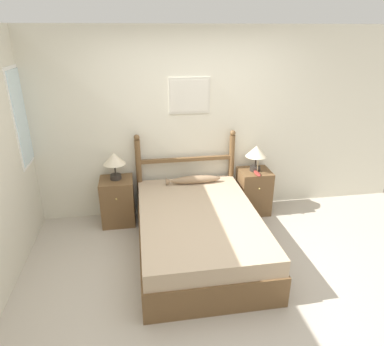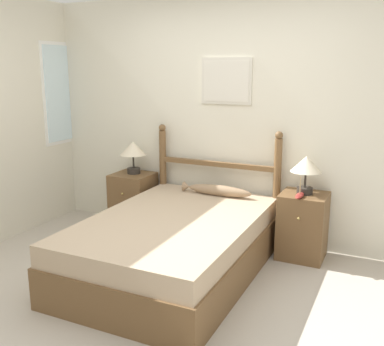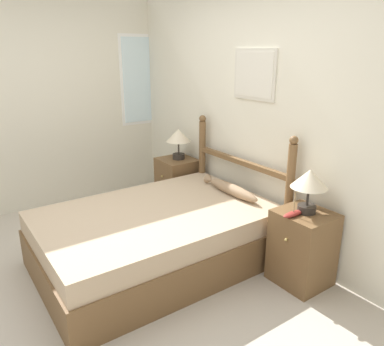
% 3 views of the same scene
% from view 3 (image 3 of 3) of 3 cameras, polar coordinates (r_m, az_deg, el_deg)
% --- Properties ---
extents(ground_plane, '(16.00, 16.00, 0.00)m').
position_cam_3_polar(ground_plane, '(3.36, -14.03, -16.76)').
color(ground_plane, '#B7AD9E').
extents(wall_back, '(6.40, 0.08, 2.55)m').
position_cam_3_polar(wall_back, '(3.76, 9.85, 8.47)').
color(wall_back, beige).
rests_on(wall_back, ground_plane).
extents(wall_left, '(0.08, 6.40, 2.55)m').
position_cam_3_polar(wall_left, '(4.89, -24.21, 9.36)').
color(wall_left, beige).
rests_on(wall_left, ground_plane).
extents(bed, '(1.39, 2.08, 0.53)m').
position_cam_3_polar(bed, '(3.51, -5.40, -9.69)').
color(bed, brown).
rests_on(bed, ground_plane).
extents(headboard, '(1.39, 0.08, 1.20)m').
position_cam_3_polar(headboard, '(3.90, 7.30, -0.65)').
color(headboard, brown).
rests_on(headboard, ground_plane).
extents(nightstand_left, '(0.44, 0.43, 0.64)m').
position_cam_3_polar(nightstand_left, '(4.64, -2.25, -1.67)').
color(nightstand_left, brown).
rests_on(nightstand_left, ground_plane).
extents(nightstand_right, '(0.44, 0.43, 0.64)m').
position_cam_3_polar(nightstand_right, '(3.33, 16.46, -10.86)').
color(nightstand_right, brown).
rests_on(nightstand_right, ground_plane).
extents(table_lamp_left, '(0.29, 0.29, 0.37)m').
position_cam_3_polar(table_lamp_left, '(4.49, -2.07, 5.44)').
color(table_lamp_left, '#2D2823').
rests_on(table_lamp_left, nightstand_left).
extents(table_lamp_right, '(0.29, 0.29, 0.37)m').
position_cam_3_polar(table_lamp_right, '(3.10, 17.46, -1.26)').
color(table_lamp_right, '#2D2823').
rests_on(table_lamp_right, nightstand_right).
extents(model_boat, '(0.07, 0.22, 0.20)m').
position_cam_3_polar(model_boat, '(3.09, 15.21, -5.95)').
color(model_boat, maroon).
rests_on(model_boat, nightstand_right).
extents(fish_pillow, '(0.75, 0.12, 0.11)m').
position_cam_3_polar(fish_pillow, '(3.74, 5.93, -2.44)').
color(fish_pillow, '#997A5B').
rests_on(fish_pillow, bed).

